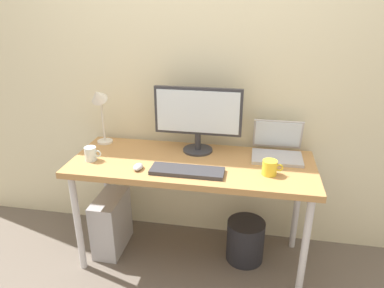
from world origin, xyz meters
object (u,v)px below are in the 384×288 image
Objects in this scene: desk_lamp at (99,104)px; glass_cup at (91,154)px; keyboard at (187,171)px; coffee_mug at (270,168)px; laptop at (277,148)px; monitor at (198,115)px; desk at (192,171)px; computer_tower at (112,222)px; mouse at (138,167)px; wastebasket at (245,241)px.

desk_lamp reaches higher than glass_cup.
keyboard is 3.59× the size of coffee_mug.
monitor is at bearing -177.98° from laptop.
desk_lamp reaches higher than desk.
desk reaches higher than computer_tower.
coffee_mug reaches higher than mouse.
desk_lamp is (-0.67, 0.17, 0.37)m from desk.
computer_tower is at bearing -170.66° from laptop.
mouse is 0.73× the size of coffee_mug.
desk_lamp reaches higher than keyboard.
laptop is at bearing 23.11° from mouse.
monitor is 0.94m from wastebasket.
mouse is (-0.30, -0.01, 0.01)m from keyboard.
desk is 3.67× the size of desk_lamp.
desk_lamp is 0.58m from mouse.
monitor is at bearing 150.83° from coffee_mug.
laptop is at bearing 2.02° from monitor.
mouse is at bearing -42.36° from desk_lamp.
coffee_mug is (0.78, 0.07, 0.03)m from mouse.
mouse is (-0.30, -0.17, 0.09)m from desk.
mouse is at bearing -174.58° from coffee_mug.
laptop is 1.23m from desk_lamp.
coffee_mug is at bearing -51.52° from wastebasket.
computer_tower is at bearing 179.74° from desk.
glass_cup is (-0.64, 0.07, 0.03)m from keyboard.
keyboard is 3.98× the size of glass_cup.
wastebasket is (0.37, 0.21, -0.61)m from keyboard.
monitor reaches higher than laptop.
coffee_mug is (0.47, -0.26, -0.21)m from monitor.
laptop is at bearing 19.42° from desk.
glass_cup is 0.60m from computer_tower.
coffee_mug is 1.23m from computer_tower.
desk is 4.84× the size of laptop.
wastebasket is (-0.16, -0.14, -0.66)m from laptop.
laptop is (0.53, 0.02, -0.20)m from monitor.
keyboard is 0.64m from glass_cup.
desk_lamp is at bearing 167.11° from coffee_mug.
desk is 0.18m from keyboard.
glass_cup is (-1.12, -0.00, 0.00)m from coffee_mug.
glass_cup is 0.26× the size of computer_tower.
wastebasket is at bearing -139.02° from laptop.
glass_cup reaches higher than desk.
mouse reaches higher than desk.
computer_tower is (-0.29, 0.17, -0.56)m from mouse.
mouse is at bearing -30.44° from computer_tower.
coffee_mug is at bearing 5.42° from mouse.
wastebasket is at bearing 29.18° from keyboard.
laptop is 0.69m from wastebasket.
coffee_mug is 0.67m from wastebasket.
monitor is 5.22× the size of glass_cup.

